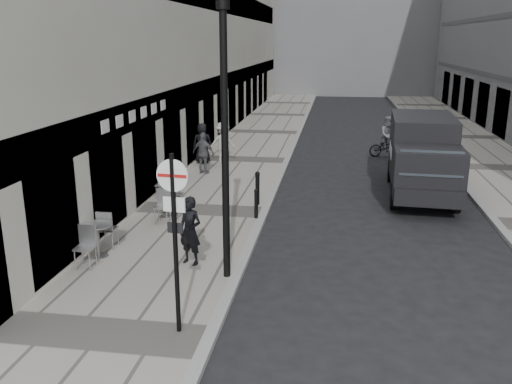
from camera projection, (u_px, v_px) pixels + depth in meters
sidewalk at (243, 160)px, 24.58m from camera, size 4.00×60.00×0.12m
far_sidewalk at (497, 168)px, 23.02m from camera, size 4.00×60.00×0.12m
walking_man at (190, 231)px, 12.90m from camera, size 0.71×0.59×1.67m
sign_post at (174, 221)px, 9.50m from camera, size 0.58×0.12×3.37m
lamppost at (225, 127)px, 11.50m from camera, size 0.28×0.28×6.16m
bollard_near at (256, 205)px, 16.33m from camera, size 0.11×0.11×0.86m
bollard_far at (257, 189)px, 17.67m from camera, size 0.14×0.14×1.03m
panel_van at (423, 152)px, 19.02m from camera, size 2.47×5.88×2.71m
cyclist at (388, 141)px, 25.51m from camera, size 1.86×1.12×1.90m
pedestrian_a at (204, 153)px, 21.69m from camera, size 1.06×0.70×1.67m
pedestrian_b at (222, 143)px, 23.57m from camera, size 1.27×0.90×1.78m
pedestrian_c at (202, 143)px, 23.59m from camera, size 0.98×0.80×1.74m
cafe_table_near at (97, 238)px, 13.37m from camera, size 0.78×1.77×1.01m
cafe_table_mid at (168, 180)px, 18.95m from camera, size 0.76×1.72×0.98m
cafe_table_far at (169, 200)px, 16.48m from camera, size 0.78×1.76×1.00m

